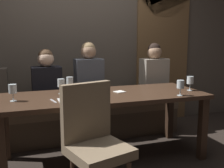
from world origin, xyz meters
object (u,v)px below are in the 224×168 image
banquette_bench (89,121)px  diner_redhead (47,81)px  fork_on_table (53,101)px  wine_glass_far_right (190,81)px  dining_table (104,102)px  chair_near_side (94,136)px  diner_bearded (89,76)px  dessert_plate (69,99)px  diner_far_end (154,74)px  wine_glass_far_left (70,81)px  wine_glass_end_left (61,84)px  wine_glass_center_front (13,89)px  wine_glass_center_back (180,85)px

banquette_bench → diner_redhead: size_ratio=3.32×
fork_on_table → wine_glass_far_right: bearing=-9.9°
dining_table → fork_on_table: bearing=-163.9°
chair_near_side → diner_bearded: bearing=77.2°
dessert_plate → diner_redhead: bearing=97.6°
dining_table → chair_near_side: (-0.31, -0.72, -0.09)m
diner_redhead → wine_glass_far_right: diner_redhead is taller
dining_table → wine_glass_far_right: wine_glass_far_right is taller
dining_table → diner_far_end: (0.96, 0.68, 0.18)m
dining_table → wine_glass_far_left: 0.47m
banquette_bench → wine_glass_far_right: (1.00, -0.82, 0.62)m
diner_far_end → dessert_plate: diner_far_end is taller
diner_bearded → wine_glass_end_left: (-0.45, -0.56, 0.01)m
diner_far_end → fork_on_table: diner_far_end is taller
diner_bearded → wine_glass_end_left: size_ratio=5.09×
dining_table → diner_far_end: size_ratio=2.69×
diner_far_end → wine_glass_end_left: size_ratio=4.98×
dining_table → fork_on_table: (-0.56, -0.16, 0.09)m
chair_near_side → wine_glass_end_left: (-0.12, 0.89, 0.29)m
diner_far_end → wine_glass_center_front: size_ratio=4.98×
dining_table → wine_glass_center_front: bearing=-178.0°
chair_near_side → wine_glass_center_front: chair_near_side is taller
wine_glass_center_front → wine_glass_center_back: bearing=-10.3°
wine_glass_far_left → diner_far_end: bearing=17.6°
wine_glass_far_left → wine_glass_end_left: bearing=-135.8°
wine_glass_center_back → dessert_plate: wine_glass_center_back is taller
wine_glass_far_left → wine_glass_center_front: size_ratio=1.00×
dessert_plate → wine_glass_center_back: bearing=-7.4°
wine_glass_center_back → diner_bearded: bearing=124.2°
diner_redhead → fork_on_table: 0.87m
wine_glass_center_back → diner_redhead: bearing=140.6°
diner_bearded → fork_on_table: (-0.57, -0.89, -0.10)m
chair_near_side → diner_far_end: diner_far_end is taller
wine_glass_far_right → fork_on_table: 1.56m
diner_far_end → dessert_plate: (-1.37, -0.86, -0.08)m
dining_table → wine_glass_far_right: 1.02m
wine_glass_center_back → dessert_plate: size_ratio=0.86×
wine_glass_far_right → wine_glass_center_front: 1.92m
chair_near_side → wine_glass_far_right: size_ratio=5.98×
banquette_bench → diner_redhead: bearing=179.1°
diner_bearded → wine_glass_far_right: bearing=-41.0°
wine_glass_center_front → dessert_plate: wine_glass_center_front is taller
fork_on_table → chair_near_side: bearing=-77.9°
diner_bearded → wine_glass_center_back: (0.72, -1.06, 0.01)m
diner_redhead → diner_bearded: diner_bearded is taller
chair_near_side → fork_on_table: bearing=113.3°
diner_redhead → diner_far_end: size_ratio=0.92×
banquette_bench → wine_glass_end_left: 0.93m
diner_redhead → dessert_plate: (0.12, -0.89, -0.05)m
chair_near_side → wine_glass_far_right: bearing=24.6°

